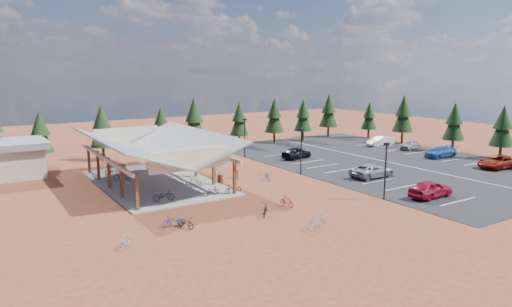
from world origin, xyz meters
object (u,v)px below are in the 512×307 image
at_px(bike_5, 194,182).
at_px(car_8, 410,145).
at_px(bike_11, 287,201).
at_px(car_9, 380,141).
at_px(bike_4, 211,191).
at_px(bike_8, 185,222).
at_px(car_2, 372,170).
at_px(bike_12, 265,210).
at_px(bike_0, 164,196).
at_px(trash_bin_1, 235,174).
at_px(bike_2, 122,175).
at_px(car_6, 499,162).
at_px(car_0, 431,189).
at_px(bike_1, 129,185).
at_px(bike_6, 170,168).
at_px(bike_10, 174,220).
at_px(bike_16, 233,189).
at_px(car_7, 441,152).
at_px(lamp_post_1, 301,148).
at_px(lamp_post_2, 245,135).
at_px(bike_15, 215,174).
at_px(lamp_post_0, 386,167).
at_px(trash_bin_0, 220,179).
at_px(bike_3, 113,170).
at_px(car_4, 297,153).
at_px(bike_pavilion, 154,146).
at_px(bike_14, 267,176).
at_px(bike_13, 317,222).

xyz_separation_m(bike_5, car_8, (36.15, 3.50, 0.11)).
height_order(bike_11, car_9, car_9).
xyz_separation_m(bike_4, bike_8, (-5.43, -6.58, -0.09)).
relative_size(bike_11, car_2, 0.29).
bearing_deg(bike_12, bike_11, -121.05).
relative_size(bike_0, car_9, 0.41).
bearing_deg(car_2, trash_bin_1, 59.07).
relative_size(bike_2, bike_11, 1.22).
bearing_deg(car_6, car_0, -72.38).
relative_size(bike_1, bike_12, 0.86).
bearing_deg(bike_4, car_0, -129.17).
distance_m(bike_6, bike_10, 18.26).
relative_size(bike_1, car_0, 0.35).
relative_size(bike_2, car_0, 0.40).
height_order(bike_16, car_7, car_7).
distance_m(bike_4, bike_12, 7.42).
xyz_separation_m(bike_1, car_2, (23.88, -8.46, 0.19)).
bearing_deg(lamp_post_1, bike_4, -167.41).
xyz_separation_m(lamp_post_2, bike_15, (-8.78, -8.34, -2.52)).
distance_m(lamp_post_0, bike_4, 15.75).
bearing_deg(trash_bin_0, bike_1, 167.66).
bearing_deg(bike_1, car_0, -118.16).
height_order(trash_bin_1, bike_6, bike_6).
relative_size(bike_15, car_7, 0.31).
bearing_deg(lamp_post_1, lamp_post_0, -90.00).
distance_m(lamp_post_0, bike_3, 28.81).
height_order(trash_bin_1, bike_1, bike_1).
relative_size(bike_10, car_4, 0.39).
xyz_separation_m(bike_pavilion, bike_14, (10.28, -5.38, -3.32)).
xyz_separation_m(bike_10, bike_12, (6.97, -1.54, 0.03)).
relative_size(bike_13, car_2, 0.35).
relative_size(lamp_post_1, car_4, 1.16).
height_order(bike_12, car_2, car_2).
height_order(lamp_post_2, trash_bin_0, lamp_post_2).
bearing_deg(car_0, bike_1, 51.54).
height_order(bike_4, car_9, car_9).
relative_size(trash_bin_0, bike_5, 0.53).
bearing_deg(bike_14, bike_10, -128.95).
bearing_deg(bike_16, car_2, 81.60).
bearing_deg(bike_2, trash_bin_0, -132.43).
distance_m(bike_pavilion, car_6, 39.70).
bearing_deg(bike_13, bike_16, 174.77).
relative_size(car_6, car_9, 1.20).
relative_size(trash_bin_0, bike_12, 0.49).
xyz_separation_m(bike_1, bike_11, (9.72, -12.22, -0.12)).
height_order(bike_2, car_7, car_7).
distance_m(bike_3, car_2, 28.21).
distance_m(trash_bin_0, car_2, 16.38).
xyz_separation_m(bike_pavilion, bike_0, (-1.86, -7.23, -3.23)).
xyz_separation_m(bike_8, car_0, (22.00, -4.42, 0.39)).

